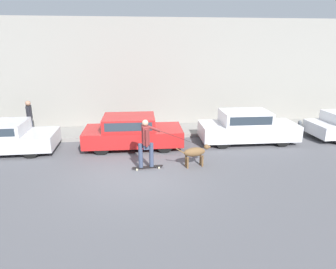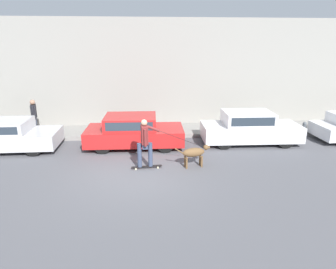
# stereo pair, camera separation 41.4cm
# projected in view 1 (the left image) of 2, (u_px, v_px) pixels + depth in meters

# --- Properties ---
(ground_plane) EXTENTS (36.00, 36.00, 0.00)m
(ground_plane) POSITION_uv_depth(u_px,v_px,m) (137.00, 174.00, 10.01)
(ground_plane) COLOR #545459
(back_wall) EXTENTS (32.00, 0.30, 5.35)m
(back_wall) POSITION_uv_depth(u_px,v_px,m) (132.00, 75.00, 14.76)
(back_wall) COLOR gray
(back_wall) RESTS_ON ground_plane
(sidewalk_curb) EXTENTS (30.00, 1.95, 0.16)m
(sidewalk_curb) POSITION_uv_depth(u_px,v_px,m) (134.00, 132.00, 14.44)
(sidewalk_curb) COLOR gray
(sidewalk_curb) RESTS_ON ground_plane
(parked_car_0) EXTENTS (4.16, 1.79, 1.24)m
(parked_car_0) POSITION_uv_depth(u_px,v_px,m) (0.00, 138.00, 11.80)
(parked_car_0) COLOR black
(parked_car_0) RESTS_ON ground_plane
(parked_car_1) EXTENTS (4.07, 1.96, 1.33)m
(parked_car_1) POSITION_uv_depth(u_px,v_px,m) (132.00, 132.00, 12.41)
(parked_car_1) COLOR black
(parked_car_1) RESTS_ON ground_plane
(parked_car_2) EXTENTS (4.20, 1.79, 1.40)m
(parked_car_2) POSITION_uv_depth(u_px,v_px,m) (247.00, 127.00, 13.01)
(parked_car_2) COLOR black
(parked_car_2) RESTS_ON ground_plane
(dog) EXTENTS (1.26, 0.45, 0.78)m
(dog) POSITION_uv_depth(u_px,v_px,m) (195.00, 152.00, 10.47)
(dog) COLOR brown
(dog) RESTS_ON ground_plane
(skateboarder) EXTENTS (2.63, 0.62, 1.76)m
(skateboarder) POSITION_uv_depth(u_px,v_px,m) (146.00, 142.00, 10.11)
(skateboarder) COLOR beige
(skateboarder) RESTS_ON ground_plane
(pedestrian_with_bag) EXTENTS (0.31, 0.69, 1.62)m
(pedestrian_with_bag) POSITION_uv_depth(u_px,v_px,m) (30.00, 117.00, 13.20)
(pedestrian_with_bag) COLOR #3D4760
(pedestrian_with_bag) RESTS_ON sidewalk_curb
(fire_hydrant) EXTENTS (0.18, 0.18, 0.70)m
(fire_hydrant) POSITION_uv_depth(u_px,v_px,m) (299.00, 127.00, 14.13)
(fire_hydrant) COLOR #4C5156
(fire_hydrant) RESTS_ON ground_plane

